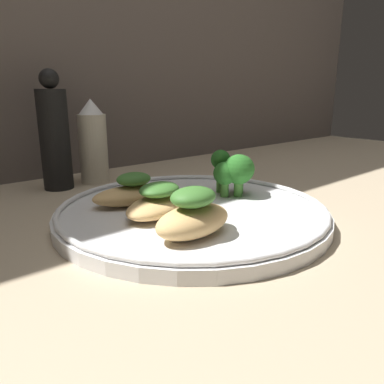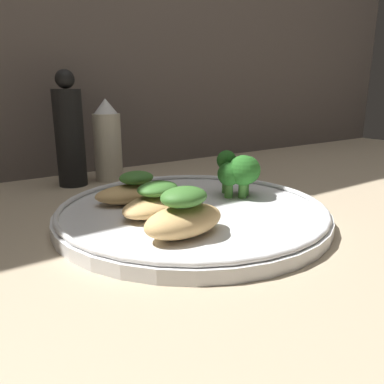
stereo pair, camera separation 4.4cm
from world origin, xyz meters
The scene contains 8 objects.
ground_plane centered at (0.00, 0.00, -0.50)cm, with size 180.00×180.00×1.00cm, color tan.
plate centered at (0.00, 0.00, 0.99)cm, with size 31.76×31.76×2.00cm.
grilled_meat_front centered at (-5.46, -6.51, 3.38)cm, with size 9.15×5.81×4.78cm.
grilled_meat_middle centered at (-4.24, 0.60, 2.87)cm, with size 11.10×8.36×3.67cm.
grilled_meat_back centered at (-4.22, 5.88, 2.91)cm, with size 11.02×6.74×3.96cm.
broccoli_bunch centered at (8.08, 0.83, 4.81)cm, with size 6.03×6.37×5.82cm.
sauce_bottle centered at (-0.09, 24.72, 6.51)cm, with size 4.56×4.56×13.60cm.
pepper_grinder centered at (-6.20, 24.72, 8.20)cm, with size 4.44×4.44×17.95cm.
Camera 2 is at (-24.07, -34.58, 14.95)cm, focal length 35.00 mm.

